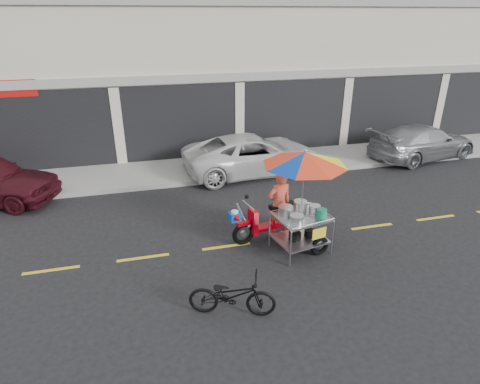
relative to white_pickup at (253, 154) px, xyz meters
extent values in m
plane|color=black|center=(-0.03, -4.70, -0.68)|extent=(90.00, 90.00, 0.00)
cube|color=gray|center=(-0.03, 0.80, -0.61)|extent=(45.00, 3.00, 0.15)
cube|color=beige|center=(-0.03, 5.80, 3.32)|extent=(36.00, 8.00, 8.00)
cube|color=black|center=(-0.03, 1.77, 0.77)|extent=(35.28, 0.06, 2.90)
cube|color=gray|center=(-0.03, 1.75, 2.42)|extent=(36.00, 0.12, 0.30)
cube|color=gray|center=(-0.03, 1.75, 4.92)|extent=(36.00, 0.12, 0.25)
cube|color=white|center=(13.97, 6.30, 4.52)|extent=(8.00, 7.00, 10.40)
cube|color=gold|center=(-0.03, -4.70, -0.68)|extent=(42.00, 0.10, 0.01)
imported|color=silver|center=(0.00, 0.00, 0.00)|extent=(5.09, 2.69, 1.36)
imported|color=#929499|center=(6.86, -0.15, -0.02)|extent=(4.82, 2.69, 1.32)
imported|color=black|center=(-2.45, -7.07, -0.25)|extent=(1.74, 1.07, 0.86)
torus|color=black|center=(-1.59, -4.69, -0.39)|extent=(0.61, 0.23, 0.60)
torus|color=black|center=(-0.06, -4.39, -0.39)|extent=(0.61, 0.23, 0.60)
cylinder|color=#9EA0A5|center=(-1.59, -4.69, -0.39)|extent=(0.16, 0.09, 0.15)
cylinder|color=#9EA0A5|center=(-0.06, -4.39, -0.39)|extent=(0.16, 0.09, 0.15)
cube|color=#B30110|center=(-1.59, -4.69, -0.11)|extent=(0.35, 0.19, 0.08)
cylinder|color=#9EA0A5|center=(-1.59, -4.69, 0.05)|extent=(0.38, 0.13, 0.84)
cube|color=#B30110|center=(-1.34, -4.64, -0.11)|extent=(0.19, 0.37, 0.63)
cube|color=#B30110|center=(-0.88, -4.55, -0.35)|extent=(0.88, 0.45, 0.08)
cube|color=#B30110|center=(-0.41, -4.46, -0.11)|extent=(0.82, 0.42, 0.42)
cube|color=black|center=(-0.52, -4.48, 0.13)|extent=(0.72, 0.38, 0.10)
cylinder|color=#9EA0A5|center=(-1.47, -4.67, 0.36)|extent=(0.15, 0.57, 0.04)
sphere|color=black|center=(-1.45, -4.45, 0.49)|extent=(0.10, 0.10, 0.10)
cylinder|color=white|center=(-1.47, -4.67, -0.18)|extent=(0.15, 0.15, 0.05)
cube|color=navy|center=(-1.82, -4.74, 0.13)|extent=(0.31, 0.28, 0.21)
cylinder|color=white|center=(-1.82, -4.74, 0.26)|extent=(0.20, 0.20, 0.05)
cone|color=#B30110|center=(-1.78, -4.91, 0.15)|extent=(0.23, 0.26, 0.19)
torus|color=black|center=(0.03, -5.59, -0.45)|extent=(0.49, 0.20, 0.48)
cylinder|color=#9EA0A5|center=(-0.82, -5.87, -0.24)|extent=(0.04, 0.04, 0.89)
cylinder|color=#9EA0A5|center=(-1.01, -4.95, -0.24)|extent=(0.04, 0.04, 0.89)
cylinder|color=#9EA0A5|center=(0.30, -5.65, -0.24)|extent=(0.04, 0.04, 0.89)
cylinder|color=#9EA0A5|center=(0.12, -4.72, -0.24)|extent=(0.04, 0.04, 0.89)
cube|color=#9EA0A5|center=(-0.35, -5.30, -0.37)|extent=(1.31, 1.15, 0.03)
cube|color=#9EA0A5|center=(-0.35, -5.30, 0.21)|extent=(1.31, 1.15, 0.04)
cylinder|color=#9EA0A5|center=(-0.26, -5.76, 0.27)|extent=(1.13, 0.25, 0.03)
cylinder|color=#9EA0A5|center=(-0.44, -4.84, 0.27)|extent=(1.13, 0.25, 0.03)
cylinder|color=#9EA0A5|center=(-0.92, -5.41, 0.27)|extent=(0.21, 0.93, 0.03)
cylinder|color=#9EA0A5|center=(0.21, -5.18, 0.27)|extent=(0.21, 0.93, 0.03)
cylinder|color=#9EA0A5|center=(-0.44, -4.84, -0.37)|extent=(0.19, 0.78, 0.04)
cylinder|color=#9EA0A5|center=(-0.44, -4.84, 0.15)|extent=(0.19, 0.78, 0.04)
cube|color=gold|center=(-0.10, -5.76, 0.00)|extent=(0.36, 0.09, 0.26)
cylinder|color=#B7B7BC|center=(-0.70, -5.15, 0.34)|extent=(0.40, 0.40, 0.22)
cylinder|color=#B7B7BC|center=(-0.30, -5.05, 0.36)|extent=(0.37, 0.37, 0.26)
cylinder|color=#B7B7BC|center=(0.03, -5.17, 0.31)|extent=(0.31, 0.31, 0.16)
cylinder|color=#B7B7BC|center=(-0.57, -5.53, 0.30)|extent=(0.36, 0.36, 0.16)
cylinder|color=#168358|center=(0.06, -5.48, 0.34)|extent=(0.27, 0.27, 0.23)
cylinder|color=black|center=(-0.51, -5.33, -0.26)|extent=(0.34, 0.34, 0.19)
cylinder|color=black|center=(-0.10, -5.25, -0.27)|extent=(0.29, 0.29, 0.17)
cylinder|color=#9EA0A5|center=(-0.32, -5.18, 0.99)|extent=(0.03, 0.03, 1.57)
sphere|color=#9EA0A5|center=(-0.32, -5.18, 1.79)|extent=(0.06, 0.06, 0.06)
imported|color=#CF4C36|center=(-0.62, -4.50, 0.20)|extent=(0.72, 0.54, 1.77)
camera|label=1|loc=(-3.81, -12.95, 4.54)|focal=30.00mm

